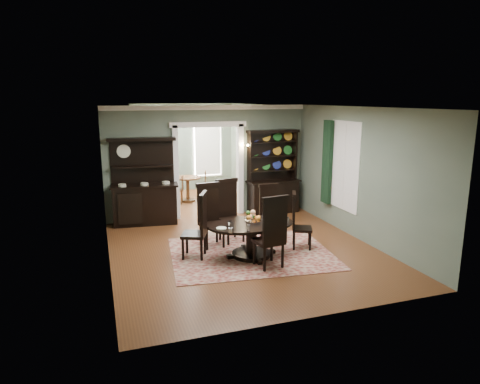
{
  "coord_description": "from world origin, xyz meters",
  "views": [
    {
      "loc": [
        -2.84,
        -8.15,
        3.19
      ],
      "look_at": [
        0.1,
        0.6,
        1.15
      ],
      "focal_mm": 32.0,
      "sensor_mm": 36.0,
      "label": 1
    }
  ],
  "objects_px": {
    "dining_table": "(251,234)",
    "parlor_table": "(188,185)",
    "sideboard": "(145,194)",
    "welsh_dresser": "(273,183)"
  },
  "relations": [
    {
      "from": "sideboard",
      "to": "parlor_table",
      "type": "height_order",
      "value": "sideboard"
    },
    {
      "from": "welsh_dresser",
      "to": "parlor_table",
      "type": "bearing_deg",
      "value": 130.71
    },
    {
      "from": "dining_table",
      "to": "welsh_dresser",
      "type": "height_order",
      "value": "welsh_dresser"
    },
    {
      "from": "dining_table",
      "to": "sideboard",
      "type": "xyz_separation_m",
      "value": [
        -1.79,
        3.09,
        0.28
      ]
    },
    {
      "from": "dining_table",
      "to": "parlor_table",
      "type": "height_order",
      "value": "parlor_table"
    },
    {
      "from": "sideboard",
      "to": "dining_table",
      "type": "bearing_deg",
      "value": -54.16
    },
    {
      "from": "dining_table",
      "to": "parlor_table",
      "type": "bearing_deg",
      "value": 89.62
    },
    {
      "from": "sideboard",
      "to": "welsh_dresser",
      "type": "xyz_separation_m",
      "value": [
        3.56,
        0.01,
        0.07
      ]
    },
    {
      "from": "sideboard",
      "to": "parlor_table",
      "type": "bearing_deg",
      "value": 59.06
    },
    {
      "from": "sideboard",
      "to": "welsh_dresser",
      "type": "relative_size",
      "value": 0.95
    }
  ]
}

